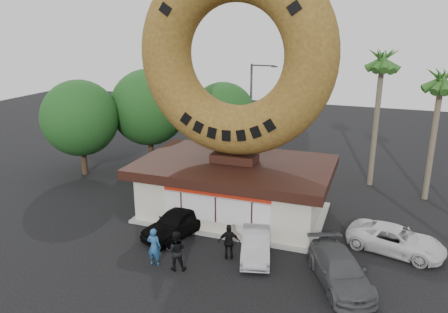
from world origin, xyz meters
name	(u,v)px	position (x,y,z in m)	size (l,w,h in m)	color
ground	(194,263)	(0.00, 0.00, 0.00)	(90.00, 90.00, 0.00)	black
donut_shop	(234,186)	(0.00, 5.98, 1.77)	(11.20, 7.20, 3.80)	beige
giant_donut	(235,55)	(0.00, 6.00, 9.35)	(11.10, 11.10, 2.83)	olive
tree_west	(149,107)	(-9.50, 13.00, 4.64)	(6.00, 6.00, 7.65)	#473321
tree_mid	(223,115)	(-4.00, 15.00, 4.02)	(5.20, 5.20, 6.63)	#473321
tree_far	(80,118)	(-13.00, 9.00, 4.33)	(5.60, 5.60, 7.14)	#473321
palm_near	(382,65)	(7.50, 14.00, 8.41)	(2.60, 2.60, 9.75)	#726651
palm_far	(441,84)	(11.00, 12.50, 7.48)	(2.60, 2.60, 8.75)	#726651
street_lamp	(253,109)	(-1.86, 16.00, 4.48)	(2.11, 0.20, 8.00)	#59595E
person_left	(154,247)	(-1.70, -0.76, 0.95)	(0.69, 0.45, 1.89)	navy
person_center	(176,251)	(-0.56, -0.77, 0.96)	(0.94, 0.73, 1.93)	black
person_right	(229,242)	(1.45, 0.97, 0.90)	(1.06, 0.44, 1.81)	black
car_black	(178,222)	(-2.01, 2.44, 0.75)	(1.78, 4.43, 1.51)	black
car_silver	(256,244)	(2.59, 1.70, 0.64)	(1.36, 3.90, 1.28)	#A5A4A9
car_grey	(340,270)	(6.72, 0.62, 0.69)	(1.92, 4.73, 1.37)	#505154
car_white	(396,240)	(9.08, 4.48, 0.65)	(2.16, 4.69, 1.30)	silver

